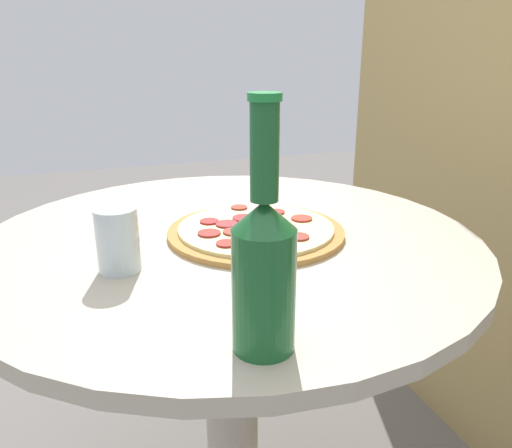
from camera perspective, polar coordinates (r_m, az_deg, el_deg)
The scene contains 4 objects.
table at distance 0.99m, azimuth -2.96°, elevation -11.42°, with size 0.90×0.90×0.74m.
pizza at distance 0.90m, azimuth -0.02°, elevation -0.73°, with size 0.32×0.32×0.02m.
beer_bottle at distance 0.53m, azimuth 0.90°, elevation -4.78°, with size 0.07×0.07×0.28m.
drinking_glass at distance 0.77m, azimuth -15.52°, elevation -1.78°, with size 0.06×0.06×0.10m.
Camera 1 is at (0.81, -0.24, 1.06)m, focal length 35.00 mm.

